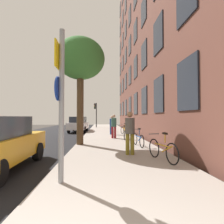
{
  "coord_description": "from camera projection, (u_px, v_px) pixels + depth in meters",
  "views": [
    {
      "loc": [
        0.4,
        -0.91,
        1.61
      ],
      "look_at": [
        1.05,
        9.82,
        1.91
      ],
      "focal_mm": 28.33,
      "sensor_mm": 36.0,
      "label": 1
    }
  ],
  "objects": [
    {
      "name": "bicycle_1",
      "position": [
        138.0,
        139.0,
        8.97
      ],
      "size": [
        0.42,
        1.67,
        0.93
      ],
      "color": "black",
      "rests_on": "sidewalk"
    },
    {
      "name": "sign_post",
      "position": [
        61.0,
        96.0,
        4.06
      ],
      "size": [
        0.16,
        0.6,
        3.52
      ],
      "color": "gray",
      "rests_on": "sidewalk"
    },
    {
      "name": "pedestrian_1",
      "position": [
        114.0,
        125.0,
        12.37
      ],
      "size": [
        0.4,
        0.4,
        1.66
      ],
      "color": "maroon",
      "rests_on": "sidewalk"
    },
    {
      "name": "road_asphalt",
      "position": [
        46.0,
        135.0,
        15.54
      ],
      "size": [
        7.0,
        38.0,
        0.01
      ],
      "primitive_type": "cube",
      "color": "black",
      "rests_on": "ground"
    },
    {
      "name": "car_1",
      "position": [
        78.0,
        124.0,
        18.87
      ],
      "size": [
        1.88,
        4.52,
        1.62
      ],
      "color": "silver",
      "rests_on": "road_asphalt"
    },
    {
      "name": "bicycle_4",
      "position": [
        111.0,
        128.0,
        17.89
      ],
      "size": [
        0.42,
        1.65,
        0.95
      ],
      "color": "black",
      "rests_on": "sidewalk"
    },
    {
      "name": "bicycle_3",
      "position": [
        124.0,
        130.0,
        14.96
      ],
      "size": [
        0.52,
        1.68,
        0.95
      ],
      "color": "black",
      "rests_on": "sidewalk"
    },
    {
      "name": "tree_near",
      "position": [
        80.0,
        60.0,
        9.71
      ],
      "size": [
        2.68,
        2.68,
        5.84
      ],
      "color": "#4C3823",
      "rests_on": "sidewalk"
    },
    {
      "name": "ground_plane",
      "position": [
        70.0,
        135.0,
        15.67
      ],
      "size": [
        41.8,
        41.8,
        0.0
      ],
      "primitive_type": "plane",
      "color": "#332D28"
    },
    {
      "name": "bicycle_2",
      "position": [
        124.0,
        134.0,
        11.94
      ],
      "size": [
        0.42,
        1.6,
        0.91
      ],
      "color": "black",
      "rests_on": "sidewalk"
    },
    {
      "name": "traffic_light",
      "position": [
        96.0,
        111.0,
        25.1
      ],
      "size": [
        0.43,
        0.24,
        3.47
      ],
      "color": "black",
      "rests_on": "sidewalk"
    },
    {
      "name": "sidewalk",
      "position": [
        109.0,
        134.0,
        15.88
      ],
      "size": [
        4.2,
        38.0,
        0.12
      ],
      "primitive_type": "cube",
      "color": "#9E9389",
      "rests_on": "ground"
    },
    {
      "name": "bicycle_0",
      "position": [
        162.0,
        150.0,
        5.99
      ],
      "size": [
        0.56,
        1.73,
        0.97
      ],
      "color": "black",
      "rests_on": "sidewalk"
    },
    {
      "name": "pedestrian_2",
      "position": [
        112.0,
        124.0,
        15.03
      ],
      "size": [
        0.46,
        0.46,
        1.57
      ],
      "color": "navy",
      "rests_on": "sidewalk"
    },
    {
      "name": "building_facade",
      "position": [
        138.0,
        21.0,
        15.81
      ],
      "size": [
        0.56,
        27.0,
        20.34
      ],
      "color": "brown",
      "rests_on": "ground"
    },
    {
      "name": "pedestrian_0",
      "position": [
        130.0,
        130.0,
        7.0
      ],
      "size": [
        0.46,
        0.46,
        1.7
      ],
      "color": "olive",
      "rests_on": "sidewalk"
    }
  ]
}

